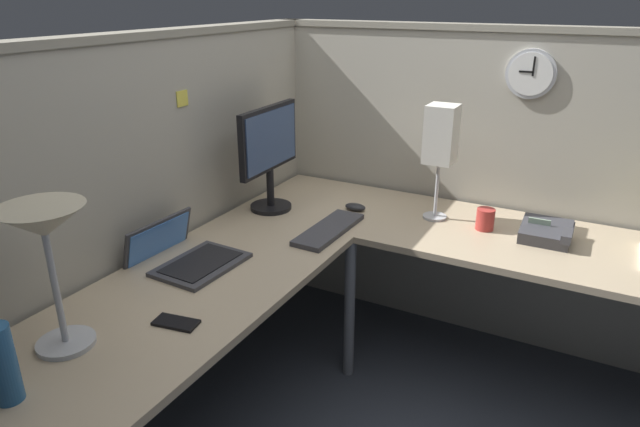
# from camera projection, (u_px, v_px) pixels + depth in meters

# --- Properties ---
(ground_plane) EXTENTS (6.80, 6.80, 0.00)m
(ground_plane) POSITION_uv_depth(u_px,v_px,m) (365.00, 403.00, 2.51)
(ground_plane) COLOR #383D47
(cubicle_wall_back) EXTENTS (2.57, 0.12, 1.58)m
(cubicle_wall_back) POSITION_uv_depth(u_px,v_px,m) (141.00, 233.00, 2.30)
(cubicle_wall_back) COLOR #A8A393
(cubicle_wall_back) RESTS_ON ground
(cubicle_wall_right) EXTENTS (0.12, 2.37, 1.58)m
(cubicle_wall_right) POSITION_uv_depth(u_px,v_px,m) (488.00, 189.00, 2.81)
(cubicle_wall_right) COLOR #A8A393
(cubicle_wall_right) RESTS_ON ground
(desk) EXTENTS (2.35, 2.15, 0.73)m
(desk) POSITION_uv_depth(u_px,v_px,m) (366.00, 297.00, 2.13)
(desk) COLOR tan
(desk) RESTS_ON ground
(monitor) EXTENTS (0.46, 0.20, 0.50)m
(monitor) POSITION_uv_depth(u_px,v_px,m) (269.00, 151.00, 2.62)
(monitor) COLOR black
(monitor) RESTS_ON desk
(laptop) EXTENTS (0.36, 0.39, 0.22)m
(laptop) POSITION_uv_depth(u_px,v_px,m) (182.00, 255.00, 2.19)
(laptop) COLOR #38383D
(laptop) RESTS_ON desk
(keyboard) EXTENTS (0.43, 0.15, 0.02)m
(keyboard) POSITION_uv_depth(u_px,v_px,m) (329.00, 229.00, 2.46)
(keyboard) COLOR #38383D
(keyboard) RESTS_ON desk
(computer_mouse) EXTENTS (0.06, 0.10, 0.03)m
(computer_mouse) POSITION_uv_depth(u_px,v_px,m) (355.00, 207.00, 2.71)
(computer_mouse) COLOR #232326
(computer_mouse) RESTS_ON desk
(desk_lamp_dome) EXTENTS (0.24, 0.24, 0.44)m
(desk_lamp_dome) POSITION_uv_depth(u_px,v_px,m) (45.00, 234.00, 1.54)
(desk_lamp_dome) COLOR #B7BABF
(desk_lamp_dome) RESTS_ON desk
(cell_phone) EXTENTS (0.09, 0.15, 0.01)m
(cell_phone) POSITION_uv_depth(u_px,v_px,m) (176.00, 323.00, 1.78)
(cell_phone) COLOR black
(cell_phone) RESTS_ON desk
(thermos_flask) EXTENTS (0.07, 0.07, 0.22)m
(thermos_flask) POSITION_uv_depth(u_px,v_px,m) (3.00, 364.00, 1.41)
(thermos_flask) COLOR #26598C
(thermos_flask) RESTS_ON desk
(office_phone) EXTENTS (0.19, 0.21, 0.11)m
(office_phone) POSITION_uv_depth(u_px,v_px,m) (548.00, 233.00, 2.36)
(office_phone) COLOR #38383D
(office_phone) RESTS_ON desk
(desk_lamp_paper) EXTENTS (0.13, 0.13, 0.53)m
(desk_lamp_paper) POSITION_uv_depth(u_px,v_px,m) (441.00, 138.00, 2.48)
(desk_lamp_paper) COLOR #B7BABF
(desk_lamp_paper) RESTS_ON desk
(coffee_mug) EXTENTS (0.08, 0.08, 0.10)m
(coffee_mug) POSITION_uv_depth(u_px,v_px,m) (485.00, 219.00, 2.48)
(coffee_mug) COLOR #B2332D
(coffee_mug) RESTS_ON desk
(wall_clock) EXTENTS (0.04, 0.22, 0.22)m
(wall_clock) POSITION_uv_depth(u_px,v_px,m) (531.00, 74.00, 2.49)
(wall_clock) COLOR #B7BABF
(pinned_note_leftmost) EXTENTS (0.07, 0.00, 0.06)m
(pinned_note_leftmost) POSITION_uv_depth(u_px,v_px,m) (182.00, 98.00, 2.30)
(pinned_note_leftmost) COLOR #EAD84C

